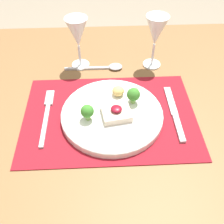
% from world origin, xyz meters
% --- Properties ---
extents(ground_plane, '(8.00, 8.00, 0.00)m').
position_xyz_m(ground_plane, '(0.00, 0.00, 0.00)').
color(ground_plane, gray).
extents(dining_table, '(1.34, 1.05, 0.75)m').
position_xyz_m(dining_table, '(0.00, 0.00, 0.66)').
color(dining_table, brown).
rests_on(dining_table, ground_plane).
extents(placemat, '(0.49, 0.34, 0.00)m').
position_xyz_m(placemat, '(0.00, 0.00, 0.75)').
color(placemat, maroon).
rests_on(placemat, dining_table).
extents(dinner_plate, '(0.29, 0.29, 0.07)m').
position_xyz_m(dinner_plate, '(0.01, -0.01, 0.76)').
color(dinner_plate, white).
rests_on(dinner_plate, placemat).
extents(fork, '(0.02, 0.22, 0.01)m').
position_xyz_m(fork, '(-0.18, 0.02, 0.75)').
color(fork, '#B2B2B7').
rests_on(fork, placemat).
extents(knife, '(0.02, 0.22, 0.01)m').
position_xyz_m(knife, '(0.19, -0.01, 0.75)').
color(knife, '#B2B2B7').
rests_on(knife, placemat).
extents(spoon, '(0.20, 0.04, 0.01)m').
position_xyz_m(spoon, '(0.00, 0.23, 0.75)').
color(spoon, '#B2B2B7').
rests_on(spoon, dining_table).
extents(wine_glass_near, '(0.07, 0.07, 0.18)m').
position_xyz_m(wine_glass_near, '(0.16, 0.24, 0.87)').
color(wine_glass_near, white).
rests_on(wine_glass_near, dining_table).
extents(wine_glass_far, '(0.07, 0.07, 0.18)m').
position_xyz_m(wine_glass_far, '(-0.09, 0.25, 0.87)').
color(wine_glass_far, white).
rests_on(wine_glass_far, dining_table).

